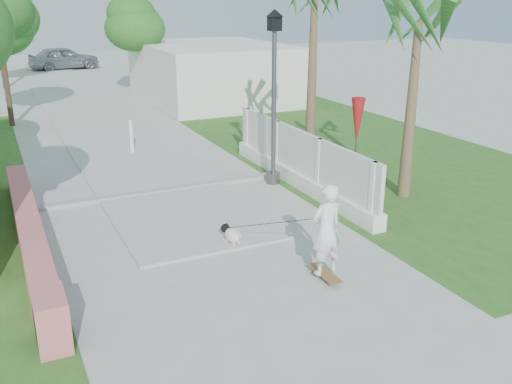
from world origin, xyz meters
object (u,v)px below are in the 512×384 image
street_lamp (274,92)px  dog (231,234)px  bollard (131,136)px  patio_umbrella (357,122)px  skateboarder (280,225)px  parked_car (64,58)px

street_lamp → dog: bearing=-128.6°
street_lamp → bollard: (-2.70, 4.50, -1.84)m
bollard → dog: bollard is taller
patio_umbrella → skateboarder: (-3.95, -3.35, -0.91)m
dog → parked_car: size_ratio=0.13×
street_lamp → parked_car: 27.64m
dog → parked_car: (0.84, 30.72, 0.53)m
skateboarder → patio_umbrella: bearing=-145.6°
street_lamp → patio_umbrella: bearing=-27.8°
bollard → parked_car: parked_car is taller
bollard → parked_car: 23.06m
dog → patio_umbrella: bearing=7.8°
street_lamp → patio_umbrella: (1.90, -1.00, -0.74)m
dog → parked_car: 30.74m
dog → street_lamp: bearing=33.0°
street_lamp → patio_umbrella: street_lamp is taller
skateboarder → parked_car: bearing=-96.6°
parked_car → street_lamp: bearing=175.7°
skateboarder → dog: bearing=-72.9°
street_lamp → dog: street_lamp is taller
street_lamp → dog: size_ratio=7.48×
street_lamp → skateboarder: bearing=-115.2°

